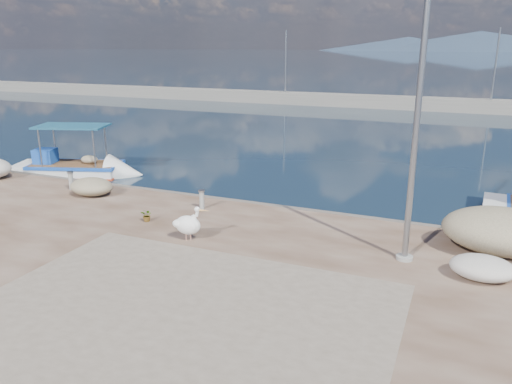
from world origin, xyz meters
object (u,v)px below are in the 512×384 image
object	(u,v)px
pelican	(188,224)
boat_left	(75,171)
lamp_post	(415,137)
bollard_near	(202,199)

from	to	relation	value
pelican	boat_left	bearing A→B (deg)	125.55
boat_left	lamp_post	world-z (taller)	lamp_post
lamp_post	bollard_near	bearing A→B (deg)	167.02
boat_left	pelican	distance (m)	11.73
pelican	lamp_post	size ratio (longest dim) A/B	0.15
boat_left	pelican	size ratio (longest dim) A/B	5.67
pelican	bollard_near	distance (m)	2.91
lamp_post	boat_left	bearing A→B (deg)	162.18
boat_left	bollard_near	distance (m)	9.55
pelican	bollard_near	bearing A→B (deg)	88.98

